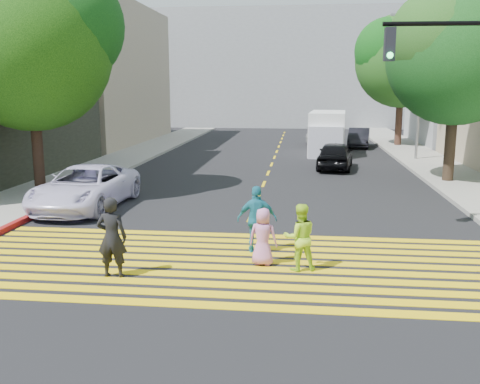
% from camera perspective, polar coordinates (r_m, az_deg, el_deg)
% --- Properties ---
extents(ground, '(120.00, 120.00, 0.00)m').
position_cam_1_polar(ground, '(11.55, -1.73, -9.71)').
color(ground, black).
extents(sidewalk_left, '(3.00, 40.00, 0.15)m').
position_cam_1_polar(sidewalk_left, '(34.44, -10.52, 4.19)').
color(sidewalk_left, gray).
rests_on(sidewalk_left, ground).
extents(sidewalk_right, '(3.00, 60.00, 0.15)m').
position_cam_1_polar(sidewalk_right, '(26.90, 21.41, 1.72)').
color(sidewalk_right, gray).
rests_on(sidewalk_right, ground).
extents(curb_red, '(0.20, 8.00, 0.16)m').
position_cam_1_polar(curb_red, '(19.14, -19.90, -1.71)').
color(curb_red, maroon).
rests_on(curb_red, ground).
extents(crosswalk, '(13.40, 5.30, 0.01)m').
position_cam_1_polar(crosswalk, '(12.74, -0.89, -7.66)').
color(crosswalk, yellow).
rests_on(crosswalk, ground).
extents(lane_line, '(0.12, 34.40, 0.01)m').
position_cam_1_polar(lane_line, '(33.47, 3.83, 4.04)').
color(lane_line, yellow).
rests_on(lane_line, ground).
extents(building_left_tan, '(12.00, 16.00, 10.00)m').
position_cam_1_polar(building_left_tan, '(42.50, -18.26, 11.76)').
color(building_left_tan, tan).
rests_on(building_left_tan, ground).
extents(backdrop_block, '(30.00, 8.00, 12.00)m').
position_cam_1_polar(backdrop_block, '(58.73, 5.15, 12.90)').
color(backdrop_block, gray).
rests_on(backdrop_block, ground).
extents(tree_left, '(7.20, 6.97, 8.56)m').
position_cam_1_polar(tree_left, '(21.64, -21.28, 14.79)').
color(tree_left, black).
rests_on(tree_left, ground).
extents(tree_right_near, '(7.45, 7.37, 8.48)m').
position_cam_1_polar(tree_right_near, '(24.67, 22.30, 14.09)').
color(tree_right_near, black).
rests_on(tree_right_near, ground).
extents(tree_right_far, '(7.73, 7.47, 9.23)m').
position_cam_1_polar(tree_right_far, '(39.14, 17.05, 13.74)').
color(tree_right_far, '#3B2216').
rests_on(tree_right_far, ground).
extents(pedestrian_man, '(0.67, 0.46, 1.79)m').
position_cam_1_polar(pedestrian_man, '(11.99, -13.51, -4.72)').
color(pedestrian_man, black).
rests_on(pedestrian_man, ground).
extents(pedestrian_woman, '(0.87, 0.74, 1.55)m').
position_cam_1_polar(pedestrian_woman, '(12.18, 6.39, -4.82)').
color(pedestrian_woman, '#BBF02A').
rests_on(pedestrian_woman, ground).
extents(pedestrian_child, '(0.73, 0.54, 1.36)m').
position_cam_1_polar(pedestrian_child, '(12.50, 2.46, -4.79)').
color(pedestrian_child, '#CA77B1').
rests_on(pedestrian_child, ground).
extents(pedestrian_extra, '(1.03, 0.50, 1.70)m').
position_cam_1_polar(pedestrian_extra, '(13.41, 1.83, -2.93)').
color(pedestrian_extra, teal).
rests_on(pedestrian_extra, ground).
extents(white_sedan, '(2.58, 5.30, 1.45)m').
position_cam_1_polar(white_sedan, '(19.13, -16.18, 0.49)').
color(white_sedan, white).
rests_on(white_sedan, ground).
extents(dark_car_near, '(2.20, 4.35, 1.42)m').
position_cam_1_polar(dark_car_near, '(27.69, 10.11, 3.89)').
color(dark_car_near, black).
rests_on(dark_car_near, ground).
extents(silver_car, '(2.52, 4.91, 1.36)m').
position_cam_1_polar(silver_car, '(40.85, 8.66, 6.17)').
color(silver_car, '#BCBCBC').
rests_on(silver_car, ground).
extents(dark_car_parked, '(1.93, 4.17, 1.32)m').
position_cam_1_polar(dark_car_parked, '(38.25, 12.56, 5.67)').
color(dark_car_parked, black).
rests_on(dark_car_parked, ground).
extents(white_van, '(2.51, 5.70, 2.62)m').
position_cam_1_polar(white_van, '(33.82, 9.28, 6.10)').
color(white_van, white).
rests_on(white_van, ground).
extents(street_lamp, '(1.86, 0.31, 8.21)m').
position_cam_1_polar(street_lamp, '(31.59, 18.41, 11.65)').
color(street_lamp, gray).
rests_on(street_lamp, ground).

